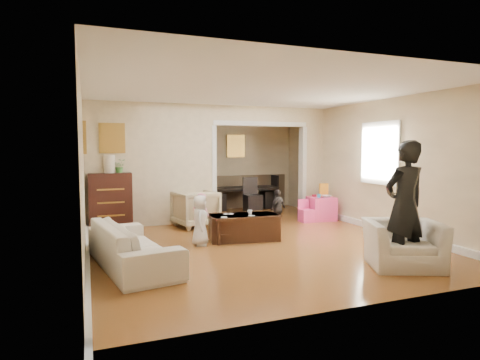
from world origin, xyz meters
name	(u,v)px	position (x,y,z in m)	size (l,w,h in m)	color
floor	(244,237)	(0.00, 0.00, 0.00)	(7.00, 7.00, 0.00)	#975C27
partition_left	(153,164)	(-1.38, 1.80, 1.30)	(2.75, 0.18, 2.60)	beige
partition_right	(311,162)	(2.48, 1.80, 1.30)	(0.55, 0.18, 2.60)	beige
partition_header	(260,114)	(1.10, 1.80, 2.42)	(2.22, 0.18, 0.35)	beige
window_pane	(380,153)	(2.73, -0.40, 1.55)	(0.03, 0.95, 1.10)	white
framed_art_partition	(112,138)	(-2.20, 1.70, 1.85)	(0.45, 0.03, 0.55)	brown
framed_art_sofa_wall	(85,138)	(-2.71, -0.60, 1.80)	(0.03, 0.55, 0.40)	brown
framed_art_alcove	(236,146)	(1.10, 3.44, 1.70)	(0.45, 0.03, 0.55)	brown
sofa	(133,245)	(-2.13, -1.18, 0.30)	(2.09, 0.82, 0.61)	beige
armchair_back	(195,209)	(-0.58, 1.32, 0.38)	(0.81, 0.83, 0.76)	tan
armchair_front	(403,244)	(1.41, -2.52, 0.32)	(0.98, 0.85, 0.63)	beige
dresser	(110,201)	(-2.27, 1.67, 0.57)	(0.84, 0.47, 1.15)	black
table_lamp	(109,164)	(-2.27, 1.67, 1.33)	(0.22, 0.22, 0.36)	beige
potted_plant	(120,166)	(-2.07, 1.67, 1.29)	(0.25, 0.21, 0.27)	#3E7534
coffee_table	(244,227)	(-0.07, -0.18, 0.23)	(1.22, 0.61, 0.46)	#341B10
coffee_cup	(250,212)	(0.03, -0.23, 0.50)	(0.09, 0.09, 0.08)	silver
play_table	(321,208)	(2.32, 1.05, 0.26)	(0.55, 0.55, 0.53)	#E13B7F
cereal_box	(324,190)	(2.44, 1.15, 0.68)	(0.20, 0.07, 0.30)	yellow
cyan_cup	(319,196)	(2.22, 1.00, 0.57)	(0.08, 0.08, 0.08)	#2698BE
toy_block	(314,196)	(2.20, 1.17, 0.55)	(0.08, 0.06, 0.05)	#B91733
play_bowl	(326,196)	(2.37, 0.93, 0.56)	(0.22, 0.22, 0.05)	white
dining_table	(244,198)	(1.24, 3.21, 0.30)	(1.73, 0.97, 0.61)	black
adult_person	(405,205)	(1.34, -2.59, 0.88)	(0.64, 0.42, 1.76)	black
child_kneel_a	(200,220)	(-0.92, -0.33, 0.43)	(0.42, 0.27, 0.86)	silver
child_kneel_b	(202,216)	(-0.77, 0.12, 0.42)	(0.41, 0.32, 0.84)	pink
child_toddler	(278,209)	(0.98, 0.57, 0.40)	(0.47, 0.20, 0.80)	black
craft_papers	(237,215)	(-0.22, -0.23, 0.46)	(0.64, 0.44, 0.00)	white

